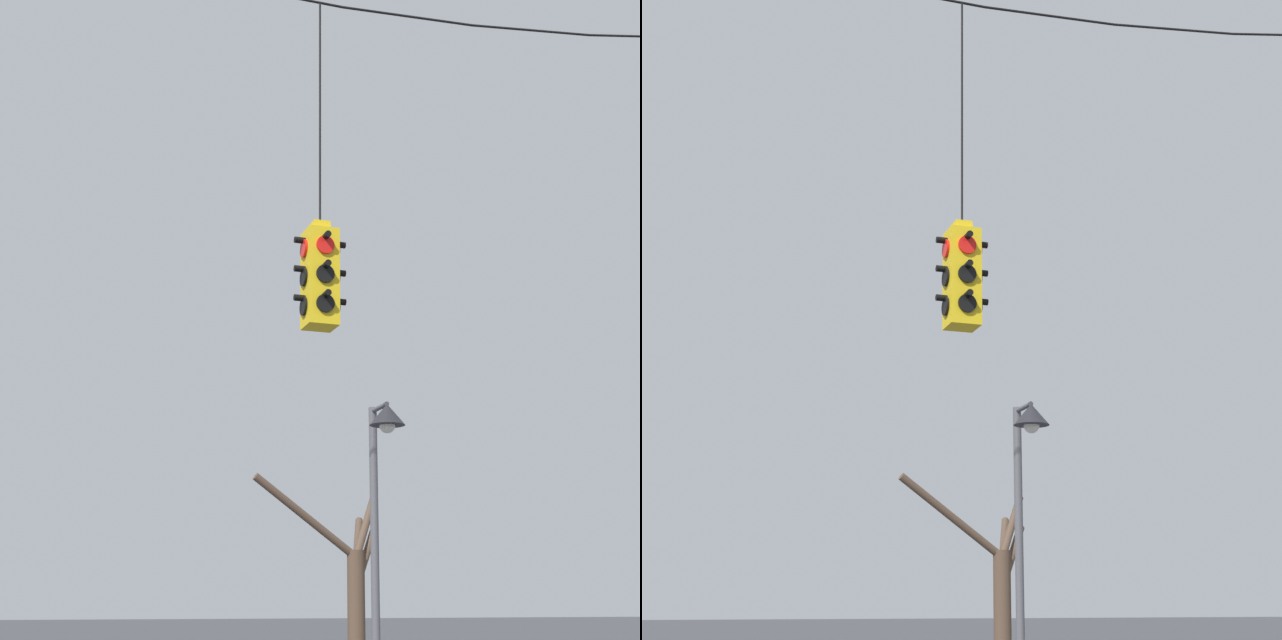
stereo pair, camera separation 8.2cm
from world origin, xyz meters
TOP-DOWN VIEW (x-y plane):
  - traffic_light_near_right_pole at (0.57, 0.01)m, footprint 0.58×0.58m
  - street_lamp at (2.60, 3.38)m, footprint 0.51×0.88m
  - bare_tree at (4.24, 9.17)m, footprint 3.09×1.99m

SIDE VIEW (x-z plane):
  - bare_tree at x=4.24m, z-range -0.07..4.05m
  - street_lamp at x=2.60m, z-range 1.20..5.68m
  - traffic_light_near_right_pole at x=0.57m, z-range 3.14..7.11m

